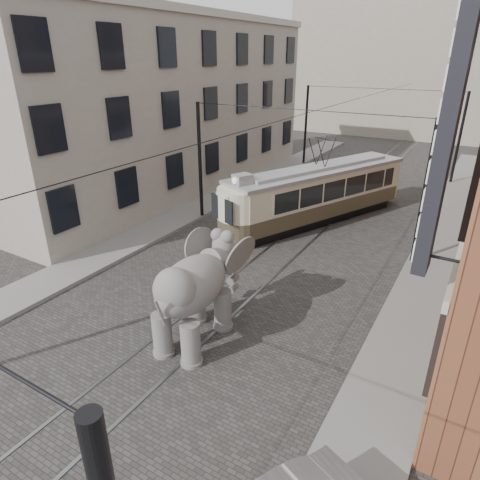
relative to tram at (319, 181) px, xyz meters
The scene contains 9 objects.
ground 9.07m from the tram, 89.08° to the right, with size 120.00×120.00×0.00m, color #3E3C39.
tram_rails 9.07m from the tram, 89.08° to the right, with size 1.54×80.00×0.02m, color slate, non-canonical shape.
sidewalk_right 10.94m from the tram, 55.10° to the right, with size 2.00×60.00×0.15m, color slate.
sidewalk_left 11.06m from the tram, 125.84° to the right, with size 2.00×60.00×0.15m, color slate.
stucco_building 11.28m from the tram, behind, with size 7.00×24.00×10.00m, color gray.
distant_block 31.57m from the tram, 89.74° to the left, with size 28.00×10.00×14.00m, color gray.
catenary 3.89m from the tram, 90.88° to the right, with size 11.00×30.20×6.00m, color black, non-canonical shape.
tram is the anchor object (origin of this frame).
elephant 11.63m from the tram, 87.33° to the right, with size 2.71×4.92×3.01m, color slate, non-canonical shape.
Camera 1 is at (7.04, -11.21, 8.08)m, focal length 31.36 mm.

